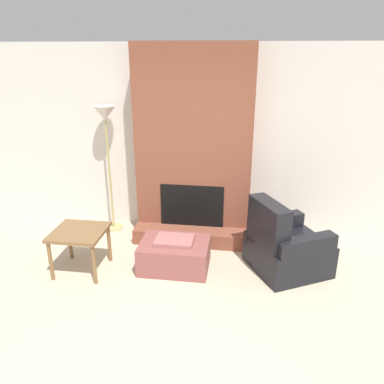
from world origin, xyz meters
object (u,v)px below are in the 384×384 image
armchair (283,249)px  floor_lamp_left (106,127)px  side_table (79,236)px  ottoman (175,254)px

armchair → floor_lamp_left: 2.82m
armchair → side_table: armchair is taller
side_table → ottoman: bearing=10.9°
floor_lamp_left → side_table: bearing=-89.4°
side_table → floor_lamp_left: (-0.01, 1.16, 1.07)m
floor_lamp_left → ottoman: bearing=-40.7°
ottoman → floor_lamp_left: 1.98m
side_table → floor_lamp_left: 1.58m
armchair → ottoman: bearing=68.1°
armchair → side_table: (-2.39, -0.35, 0.17)m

